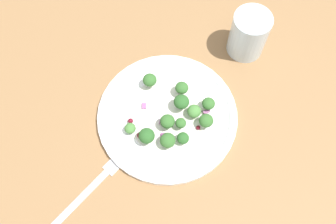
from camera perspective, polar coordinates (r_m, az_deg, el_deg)
name	(u,v)px	position (r cm, az deg, el deg)	size (l,w,h in cm)	color
ground_plane	(162,127)	(71.56, -0.88, -2.36)	(180.00, 180.00, 2.00)	olive
plate	(168,116)	(70.43, 0.00, -0.61)	(26.26, 26.26, 1.70)	white
dressing_pool	(168,115)	(70.03, 0.00, -0.46)	(15.23, 15.23, 0.20)	white
broccoli_floret_0	(181,123)	(67.56, 1.94, -1.70)	(1.96, 1.96, 1.99)	#9EC684
broccoli_floret_1	(194,111)	(68.78, 3.98, 0.10)	(2.55, 2.55, 2.58)	#ADD18E
broccoli_floret_2	(147,136)	(66.37, -3.26, -3.64)	(2.89, 2.89, 2.92)	#ADD18E
broccoli_floret_3	(208,104)	(69.36, 6.16, 1.26)	(2.42, 2.42, 2.45)	#9EC684
broccoli_floret_4	(168,120)	(67.32, 0.05, -1.23)	(2.66, 2.66, 2.69)	#8EB77A
broccoli_floret_5	(168,140)	(66.29, -0.04, -4.35)	(2.79, 2.79, 2.82)	#ADD18E
broccoli_floret_6	(206,121)	(67.78, 5.81, -1.33)	(2.61, 2.61, 2.65)	#9EC684
broccoli_floret_7	(181,102)	(68.52, 2.05, 1.53)	(2.86, 2.86, 2.90)	#9EC684
broccoli_floret_8	(130,128)	(68.11, -5.77, -2.49)	(2.04, 2.04, 2.07)	#8EB77A
broccoli_floret_9	(150,80)	(71.03, -2.79, 4.85)	(2.63, 2.63, 2.67)	#ADD18E
broccoli_floret_10	(183,138)	(66.84, 2.29, -4.00)	(2.19, 2.19, 2.22)	#9EC684
broccoli_floret_11	(182,88)	(70.13, 2.14, 3.65)	(2.49, 2.49, 2.52)	#8EB77A
cranberry_0	(131,121)	(69.13, -5.70, -1.36)	(0.96, 0.96, 0.96)	maroon
cranberry_1	(140,135)	(68.14, -4.34, -3.56)	(0.96, 0.96, 0.96)	maroon
cranberry_2	(198,128)	(68.78, 4.60, -2.39)	(0.80, 0.80, 0.80)	maroon
cranberry_3	(181,91)	(71.58, 1.93, 3.27)	(0.74, 0.74, 0.74)	maroon
onion_bit_0	(163,121)	(68.98, -0.78, -1.45)	(0.97, 0.86, 0.44)	#A35B93
onion_bit_1	(164,137)	(68.16, -0.66, -3.77)	(1.10, 1.29, 0.53)	#843D75
onion_bit_2	(144,106)	(70.65, -3.66, 0.90)	(1.15, 0.81, 0.45)	#A35B93
onion_bit_3	(207,112)	(70.04, 5.87, 0.05)	(0.81, 1.25, 0.57)	#A35B93
fork	(88,190)	(68.21, -11.98, -11.56)	(5.38, 18.60, 0.50)	silver
water_glass	(249,34)	(76.41, 12.13, 11.47)	(7.38, 7.38, 9.56)	silver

